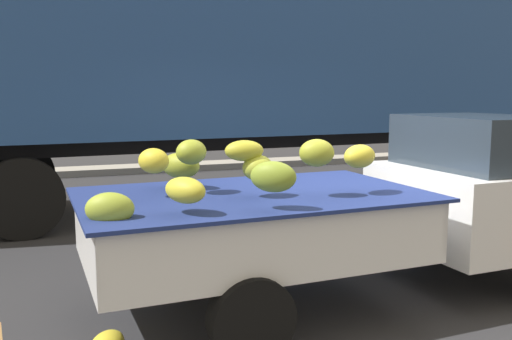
# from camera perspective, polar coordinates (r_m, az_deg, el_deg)

# --- Properties ---
(ground) EXTENTS (220.00, 220.00, 0.00)m
(ground) POSITION_cam_1_polar(r_m,az_deg,el_deg) (5.68, 10.69, -12.08)
(ground) COLOR #28282B
(curb_strip) EXTENTS (80.00, 0.80, 0.16)m
(curb_strip) POSITION_cam_1_polar(r_m,az_deg,el_deg) (13.89, -8.39, 0.29)
(curb_strip) COLOR gray
(curb_strip) RESTS_ON ground
(pickup_truck) EXTENTS (5.20, 1.96, 1.70)m
(pickup_truck) POSITION_cam_1_polar(r_m,az_deg,el_deg) (5.84, 18.47, -2.82)
(pickup_truck) COLOR white
(pickup_truck) RESTS_ON ground
(semi_trailer) EXTENTS (12.11, 3.15, 3.95)m
(semi_trailer) POSITION_cam_1_polar(r_m,az_deg,el_deg) (9.72, -1.79, 11.60)
(semi_trailer) COLOR navy
(semi_trailer) RESTS_ON ground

